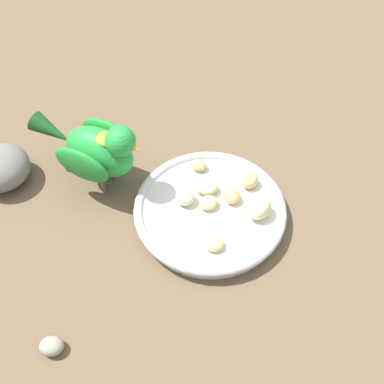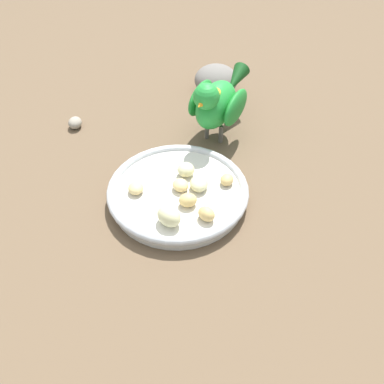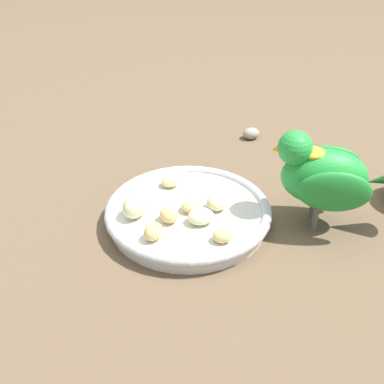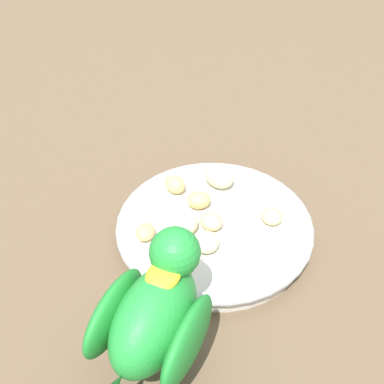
{
  "view_description": "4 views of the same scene",
  "coord_description": "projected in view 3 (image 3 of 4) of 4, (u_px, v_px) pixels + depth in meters",
  "views": [
    {
      "loc": [
        0.38,
        0.09,
        0.58
      ],
      "look_at": [
        -0.01,
        -0.05,
        0.06
      ],
      "focal_mm": 43.52,
      "sensor_mm": 36.0,
      "label": 1
    },
    {
      "loc": [
        -0.21,
        0.47,
        0.53
      ],
      "look_at": [
        -0.05,
        -0.01,
        0.04
      ],
      "focal_mm": 42.77,
      "sensor_mm": 36.0,
      "label": 2
    },
    {
      "loc": [
        -0.53,
        -0.02,
        0.38
      ],
      "look_at": [
        -0.0,
        -0.03,
        0.04
      ],
      "focal_mm": 42.73,
      "sensor_mm": 36.0,
      "label": 3
    },
    {
      "loc": [
        0.08,
        -0.44,
        0.44
      ],
      "look_at": [
        -0.05,
        -0.02,
        0.06
      ],
      "focal_mm": 48.59,
      "sensor_mm": 36.0,
      "label": 4
    }
  ],
  "objects": [
    {
      "name": "apple_piece_4",
      "position": [
        153.0,
        232.0,
        0.57
      ],
      "size": [
        0.04,
        0.03,
        0.02
      ],
      "primitive_type": "ellipsoid",
      "rotation": [
        0.0,
        0.0,
        2.64
      ],
      "color": "tan",
      "rests_on": "feeding_bowl"
    },
    {
      "name": "apple_piece_1",
      "position": [
        191.0,
        205.0,
        0.62
      ],
      "size": [
        0.04,
        0.04,
        0.02
      ],
      "primitive_type": "ellipsoid",
      "rotation": [
        0.0,
        0.0,
        2.44
      ],
      "color": "#E5C67F",
      "rests_on": "feeding_bowl"
    },
    {
      "name": "apple_piece_7",
      "position": [
        217.0,
        202.0,
        0.62
      ],
      "size": [
        0.03,
        0.03,
        0.02
      ],
      "primitive_type": "ellipsoid",
      "rotation": [
        0.0,
        0.0,
        1.61
      ],
      "color": "beige",
      "rests_on": "feeding_bowl"
    },
    {
      "name": "ground_plane",
      "position": [
        170.0,
        214.0,
        0.65
      ],
      "size": [
        4.0,
        4.0,
        0.0
      ],
      "primitive_type": "plane",
      "color": "brown"
    },
    {
      "name": "apple_piece_5",
      "position": [
        201.0,
        216.0,
        0.6
      ],
      "size": [
        0.04,
        0.04,
        0.02
      ],
      "primitive_type": "ellipsoid",
      "rotation": [
        0.0,
        0.0,
        4.97
      ],
      "color": "beige",
      "rests_on": "feeding_bowl"
    },
    {
      "name": "pebble_0",
      "position": [
        251.0,
        133.0,
        0.85
      ],
      "size": [
        0.03,
        0.04,
        0.02
      ],
      "primitive_type": "ellipsoid",
      "rotation": [
        0.0,
        0.0,
        1.86
      ],
      "color": "gray",
      "rests_on": "ground_plane"
    },
    {
      "name": "feeding_bowl",
      "position": [
        188.0,
        213.0,
        0.63
      ],
      "size": [
        0.23,
        0.23,
        0.03
      ],
      "color": "beige",
      "rests_on": "ground_plane"
    },
    {
      "name": "apple_piece_6",
      "position": [
        170.0,
        181.0,
        0.67
      ],
      "size": [
        0.03,
        0.03,
        0.02
      ],
      "primitive_type": "ellipsoid",
      "rotation": [
        0.0,
        0.0,
        5.14
      ],
      "color": "#E5C67F",
      "rests_on": "feeding_bowl"
    },
    {
      "name": "apple_piece_3",
      "position": [
        135.0,
        206.0,
        0.61
      ],
      "size": [
        0.05,
        0.04,
        0.03
      ],
      "primitive_type": "ellipsoid",
      "rotation": [
        0.0,
        0.0,
        2.7
      ],
      "color": "beige",
      "rests_on": "feeding_bowl"
    },
    {
      "name": "apple_piece_2",
      "position": [
        222.0,
        236.0,
        0.56
      ],
      "size": [
        0.02,
        0.02,
        0.02
      ],
      "primitive_type": "ellipsoid",
      "rotation": [
        0.0,
        0.0,
        4.72
      ],
      "color": "tan",
      "rests_on": "feeding_bowl"
    },
    {
      "name": "parrot",
      "position": [
        327.0,
        174.0,
        0.59
      ],
      "size": [
        0.1,
        0.2,
        0.14
      ],
      "rotation": [
        0.0,
        0.0,
        1.44
      ],
      "color": "#59544C",
      "rests_on": "ground_plane"
    },
    {
      "name": "apple_piece_0",
      "position": [
        166.0,
        215.0,
        0.6
      ],
      "size": [
        0.04,
        0.03,
        0.02
      ],
      "primitive_type": "ellipsoid",
      "rotation": [
        0.0,
        0.0,
        3.56
      ],
      "color": "tan",
      "rests_on": "feeding_bowl"
    }
  ]
}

